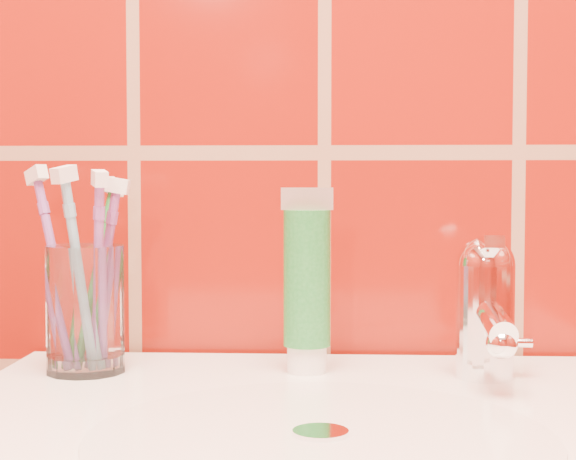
{
  "coord_description": "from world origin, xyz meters",
  "views": [
    {
      "loc": [
        0.01,
        0.36,
        1.01
      ],
      "look_at": [
        -0.03,
        1.08,
        0.97
      ],
      "focal_mm": 55.0,
      "sensor_mm": 36.0,
      "label": 1
    }
  ],
  "objects": [
    {
      "name": "glass_tumbler",
      "position": [
        -0.2,
        1.1,
        0.9
      ],
      "size": [
        0.08,
        0.08,
        0.11
      ],
      "primitive_type": "cylinder",
      "rotation": [
        0.0,
        0.0,
        -0.26
      ],
      "color": "white",
      "rests_on": "pedestal_sink"
    },
    {
      "name": "toothpaste_tube",
      "position": [
        -0.01,
        1.11,
        0.92
      ],
      "size": [
        0.04,
        0.04,
        0.16
      ],
      "rotation": [
        0.0,
        0.0,
        0.04
      ],
      "color": "white",
      "rests_on": "pedestal_sink"
    },
    {
      "name": "faucet",
      "position": [
        0.14,
        1.09,
        0.91
      ],
      "size": [
        0.05,
        0.11,
        0.12
      ],
      "color": "white",
      "rests_on": "pedestal_sink"
    },
    {
      "name": "toothbrush_0",
      "position": [
        -0.2,
        1.13,
        0.93
      ],
      "size": [
        0.09,
        0.14,
        0.19
      ],
      "primitive_type": null,
      "rotation": [
        0.35,
        0.0,
        2.76
      ],
      "color": "#1C6C28",
      "rests_on": "glass_tumbler"
    },
    {
      "name": "toothbrush_1",
      "position": [
        -0.23,
        1.11,
        0.94
      ],
      "size": [
        0.14,
        0.13,
        0.19
      ],
      "primitive_type": null,
      "rotation": [
        0.34,
        0.0,
        -2.25
      ],
      "color": "#7A4799",
      "rests_on": "glass_tumbler"
    },
    {
      "name": "toothbrush_2",
      "position": [
        -0.19,
        1.09,
        0.94
      ],
      "size": [
        0.06,
        0.08,
        0.19
      ],
      "primitive_type": null,
      "rotation": [
        0.14,
        0.0,
        0.45
      ],
      "color": "#8C4AA0",
      "rests_on": "glass_tumbler"
    },
    {
      "name": "toothbrush_3",
      "position": [
        -0.2,
        1.08,
        0.94
      ],
      "size": [
        0.08,
        0.09,
        0.19
      ],
      "primitive_type": null,
      "rotation": [
        0.18,
        0.0,
        -0.53
      ],
      "color": "#73AECD",
      "rests_on": "glass_tumbler"
    },
    {
      "name": "toothbrush_4",
      "position": [
        -0.19,
        1.11,
        0.93
      ],
      "size": [
        0.05,
        0.05,
        0.18
      ],
      "primitive_type": null,
      "rotation": [
        0.17,
        0.0,
        1.57
      ],
      "color": "#82418C",
      "rests_on": "glass_tumbler"
    }
  ]
}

